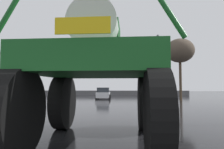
{
  "coord_description": "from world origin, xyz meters",
  "views": [
    {
      "loc": [
        1.87,
        -1.24,
        1.61
      ],
      "look_at": [
        1.3,
        7.8,
        2.15
      ],
      "focal_mm": 33.08,
      "sensor_mm": 36.0,
      "label": 1
    }
  ],
  "objects_px": {
    "traffic_signal_near_right": "(158,58)",
    "bare_tree_left": "(19,55)",
    "bare_tree_right": "(180,51)",
    "sedan_ahead": "(103,93)",
    "oversize_sprayer": "(97,74)",
    "traffic_signal_far_left": "(143,80)"
  },
  "relations": [
    {
      "from": "sedan_ahead",
      "to": "bare_tree_left",
      "type": "distance_m",
      "value": 11.78
    },
    {
      "from": "traffic_signal_far_left",
      "to": "bare_tree_right",
      "type": "distance_m",
      "value": 5.9
    },
    {
      "from": "bare_tree_left",
      "to": "traffic_signal_far_left",
      "type": "bearing_deg",
      "value": 27.24
    },
    {
      "from": "sedan_ahead",
      "to": "bare_tree_left",
      "type": "height_order",
      "value": "bare_tree_left"
    },
    {
      "from": "bare_tree_left",
      "to": "traffic_signal_near_right",
      "type": "bearing_deg",
      "value": -38.77
    },
    {
      "from": "sedan_ahead",
      "to": "traffic_signal_far_left",
      "type": "distance_m",
      "value": 5.63
    },
    {
      "from": "oversize_sprayer",
      "to": "bare_tree_left",
      "type": "height_order",
      "value": "bare_tree_left"
    },
    {
      "from": "traffic_signal_near_right",
      "to": "bare_tree_right",
      "type": "xyz_separation_m",
      "value": [
        4.83,
        14.15,
        2.78
      ]
    },
    {
      "from": "oversize_sprayer",
      "to": "traffic_signal_near_right",
      "type": "height_order",
      "value": "oversize_sprayer"
    },
    {
      "from": "traffic_signal_near_right",
      "to": "traffic_signal_far_left",
      "type": "height_order",
      "value": "traffic_signal_near_right"
    },
    {
      "from": "bare_tree_left",
      "to": "sedan_ahead",
      "type": "bearing_deg",
      "value": 44.88
    },
    {
      "from": "sedan_ahead",
      "to": "bare_tree_right",
      "type": "relative_size",
      "value": 0.57
    },
    {
      "from": "sedan_ahead",
      "to": "bare_tree_left",
      "type": "relative_size",
      "value": 0.65
    },
    {
      "from": "bare_tree_right",
      "to": "sedan_ahead",
      "type": "bearing_deg",
      "value": 159.19
    },
    {
      "from": "traffic_signal_far_left",
      "to": "bare_tree_right",
      "type": "xyz_separation_m",
      "value": [
        4.14,
        -2.52,
        3.37
      ]
    },
    {
      "from": "traffic_signal_near_right",
      "to": "bare_tree_left",
      "type": "height_order",
      "value": "bare_tree_left"
    },
    {
      "from": "traffic_signal_near_right",
      "to": "bare_tree_left",
      "type": "distance_m",
      "value": 15.98
    },
    {
      "from": "traffic_signal_far_left",
      "to": "oversize_sprayer",
      "type": "bearing_deg",
      "value": -98.68
    },
    {
      "from": "bare_tree_left",
      "to": "bare_tree_right",
      "type": "distance_m",
      "value": 17.74
    },
    {
      "from": "traffic_signal_near_right",
      "to": "traffic_signal_far_left",
      "type": "xyz_separation_m",
      "value": [
        0.69,
        16.67,
        -0.59
      ]
    },
    {
      "from": "oversize_sprayer",
      "to": "bare_tree_right",
      "type": "distance_m",
      "value": 20.0
    },
    {
      "from": "oversize_sprayer",
      "to": "traffic_signal_far_left",
      "type": "xyz_separation_m",
      "value": [
        3.17,
        20.74,
        0.44
      ]
    }
  ]
}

